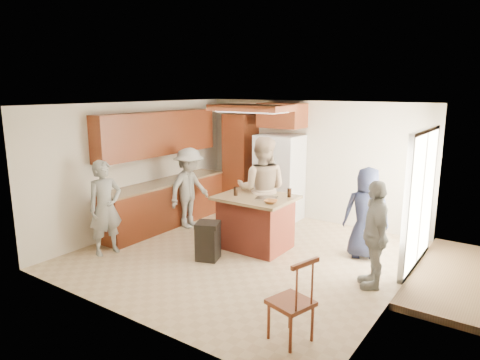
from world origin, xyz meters
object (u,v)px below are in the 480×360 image
Objects in this scene: kitchen_island at (256,222)px; person_counter at (189,188)px; trash_bin at (208,241)px; person_side_right at (375,234)px; refrigerator at (279,178)px; spindle_chair at (292,303)px; person_front_left at (105,208)px; person_behind_right at (366,213)px; person_behind_left at (262,189)px.

person_counter is at bearing 172.57° from kitchen_island.
person_side_right is at bearing 12.86° from trash_bin.
refrigerator reaches higher than spindle_chair.
person_front_left is at bearing 172.14° from spindle_chair.
kitchen_island is at bearing -97.28° from person_counter.
person_front_left reaches higher than person_side_right.
refrigerator reaches higher than person_behind_right.
person_behind_right is 1.87m from kitchen_island.
person_behind_left is 1.92× the size of spindle_chair.
person_side_right is 3.39m from refrigerator.
refrigerator is 1.81× the size of spindle_chair.
refrigerator reaches higher than person_side_right.
trash_bin is (-2.07, -1.55, -0.44)m from person_behind_right.
spindle_chair is (3.79, -0.52, -0.35)m from person_front_left.
refrigerator is at bearing 121.55° from spindle_chair.
person_counter is (-3.88, 0.54, 0.04)m from person_side_right.
spindle_chair is (1.87, -2.17, -0.02)m from kitchen_island.
person_behind_left is 3.03× the size of trash_bin.
person_counter is at bearing -16.80° from person_behind_left.
spindle_chair is (-0.29, -1.86, -0.31)m from person_side_right.
spindle_chair is at bearing -58.45° from refrigerator.
person_counter is at bearing 146.27° from spindle_chair.
person_side_right is 2.21m from kitchen_island.
person_behind_right is (3.64, 2.31, -0.04)m from person_front_left.
person_behind_right is at bearing -44.35° from person_front_left.
refrigerator is at bearing -9.17° from person_front_left.
person_behind_right reaches higher than spindle_chair.
person_behind_right is 0.84× the size of refrigerator.
person_side_right is at bearing -37.29° from refrigerator.
person_side_right is 2.43× the size of trash_bin.
spindle_chair is (2.01, -2.59, -0.50)m from person_behind_left.
person_behind_left is at bearing 127.79° from spindle_chair.
person_behind_left is at bearing 108.22° from kitchen_island.
kitchen_island reaches higher than trash_bin.
person_behind_right is 2.86m from spindle_chair.
person_behind_left reaches higher than person_behind_right.
refrigerator is at bearing 106.93° from kitchen_island.
kitchen_island is (1.72, -0.22, -0.33)m from person_counter.
person_front_left is 1.04× the size of person_side_right.
person_behind_left is 1.88m from person_behind_right.
refrigerator reaches higher than kitchen_island.
person_behind_left is at bearing -15.37° from person_behind_right.
person_side_right is 2.62m from trash_bin.
person_behind_left is 1.60m from person_counter.
person_behind_left is 0.65m from kitchen_island.
person_side_right reaches higher than trash_bin.
refrigerator is 1.41× the size of kitchen_island.
person_side_right is (2.30, -0.73, -0.19)m from person_behind_left.
person_behind_left is at bearing -82.88° from person_counter.
kitchen_island is 1.29× the size of spindle_chair.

